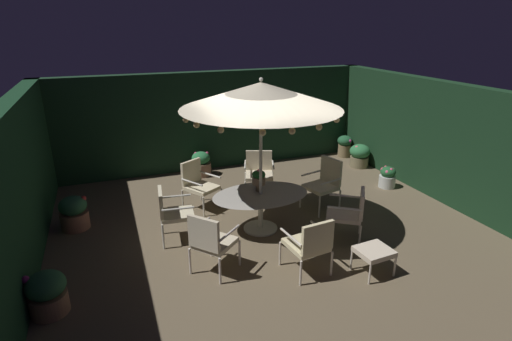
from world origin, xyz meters
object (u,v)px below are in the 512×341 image
(patio_umbrella, at_px, (261,96))
(potted_plant_left_near, at_px, (345,145))
(ottoman_footrest, at_px, (374,252))
(potted_plant_front_corner, at_px, (201,164))
(centerpiece_planter, at_px, (259,178))
(potted_plant_back_left, at_px, (74,213))
(patio_chair_east, at_px, (310,243))
(potted_plant_left_far, at_px, (360,155))
(patio_chair_northeast, at_px, (210,240))
(patio_chair_west, at_px, (198,182))
(patio_chair_south, at_px, (325,181))
(patio_chair_north, at_px, (172,210))
(patio_dining_table, at_px, (261,201))
(patio_chair_southwest, at_px, (259,170))
(patio_chair_southeast, at_px, (350,211))
(potted_plant_right_near, at_px, (47,293))
(potted_plant_back_center, at_px, (387,177))

(patio_umbrella, relative_size, potted_plant_left_near, 4.54)
(ottoman_footrest, xyz_separation_m, potted_plant_front_corner, (-1.45, 5.05, -0.06))
(centerpiece_planter, xyz_separation_m, potted_plant_back_left, (-3.22, 1.11, -0.64))
(patio_chair_east, relative_size, potted_plant_left_far, 1.54)
(patio_chair_northeast, xyz_separation_m, patio_chair_east, (1.37, -0.54, -0.04))
(centerpiece_planter, distance_m, ottoman_footrest, 2.38)
(patio_chair_northeast, bearing_deg, potted_plant_left_far, 34.07)
(patio_chair_west, distance_m, potted_plant_left_far, 4.64)
(patio_chair_northeast, relative_size, patio_chair_south, 0.96)
(potted_plant_back_left, bearing_deg, patio_chair_west, 2.54)
(patio_chair_north, relative_size, patio_chair_northeast, 0.96)
(patio_dining_table, height_order, potted_plant_left_far, patio_dining_table)
(patio_umbrella, relative_size, patio_chair_east, 2.95)
(patio_chair_southwest, height_order, potted_plant_left_near, patio_chair_southwest)
(patio_chair_southeast, bearing_deg, patio_chair_west, 133.56)
(potted_plant_right_near, bearing_deg, patio_umbrella, 18.47)
(patio_chair_north, bearing_deg, potted_plant_back_left, 146.49)
(patio_chair_south, height_order, potted_plant_right_near, patio_chair_south)
(patio_chair_south, distance_m, potted_plant_front_corner, 3.36)
(patio_chair_north, height_order, potted_plant_left_near, patio_chair_north)
(ottoman_footrest, bearing_deg, patio_chair_north, 142.11)
(patio_chair_southeast, relative_size, ottoman_footrest, 1.73)
(potted_plant_front_corner, distance_m, potted_plant_right_near, 5.28)
(patio_dining_table, relative_size, potted_plant_left_far, 2.91)
(patio_chair_east, relative_size, potted_plant_back_left, 1.48)
(patio_chair_east, xyz_separation_m, potted_plant_back_left, (-3.37, 2.83, -0.22))
(patio_chair_northeast, relative_size, ottoman_footrest, 1.85)
(patio_dining_table, relative_size, potted_plant_left_near, 2.90)
(patio_dining_table, distance_m, patio_chair_east, 1.59)
(patio_chair_north, bearing_deg, centerpiece_planter, -1.10)
(patio_chair_east, bearing_deg, ottoman_footrest, -19.31)
(patio_chair_west, distance_m, potted_plant_front_corner, 1.88)
(patio_chair_west, bearing_deg, patio_umbrella, -57.93)
(patio_chair_east, distance_m, potted_plant_left_far, 5.23)
(patio_chair_west, bearing_deg, patio_chair_south, -21.88)
(centerpiece_planter, distance_m, patio_chair_east, 1.78)
(patio_chair_east, height_order, patio_chair_west, patio_chair_west)
(potted_plant_back_center, relative_size, potted_plant_left_far, 0.82)
(potted_plant_back_left, bearing_deg, potted_plant_front_corner, 33.74)
(patio_chair_southeast, bearing_deg, potted_plant_front_corner, 112.27)
(potted_plant_back_left, bearing_deg, patio_chair_south, -10.23)
(patio_umbrella, distance_m, patio_chair_southwest, 2.46)
(patio_chair_south, relative_size, patio_chair_west, 1.07)
(patio_chair_west, bearing_deg, potted_plant_left_near, 21.28)
(patio_chair_northeast, relative_size, potted_plant_left_near, 1.65)
(potted_plant_front_corner, bearing_deg, patio_dining_table, -83.50)
(patio_chair_north, bearing_deg, potted_plant_back_center, 7.61)
(patio_chair_north, bearing_deg, potted_plant_front_corner, 67.78)
(patio_chair_north, relative_size, potted_plant_left_far, 1.58)
(patio_chair_south, bearing_deg, patio_chair_northeast, -152.60)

